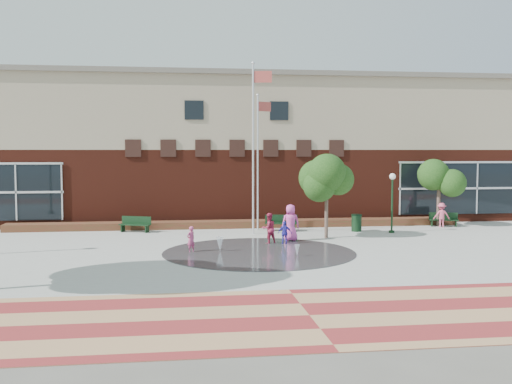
{
  "coord_description": "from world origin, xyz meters",
  "views": [
    {
      "loc": [
        -3.52,
        -22.57,
        4.47
      ],
      "look_at": [
        0.0,
        4.0,
        2.6
      ],
      "focal_mm": 42.0,
      "sensor_mm": 36.0,
      "label": 1
    }
  ],
  "objects": [
    {
      "name": "flagpole_left",
      "position": [
        0.53,
        8.78,
        5.07
      ],
      "size": [
        1.06,
        0.28,
        9.11
      ],
      "rotation": [
        0.0,
        0.0,
        -0.18
      ],
      "color": "silver",
      "rests_on": "ground"
    },
    {
      "name": "tree_mid",
      "position": [
        3.99,
        6.88,
        3.15
      ],
      "size": [
        2.56,
        2.56,
        4.32
      ],
      "color": "#4E3B32",
      "rests_on": "ground"
    },
    {
      "name": "paver_band",
      "position": [
        0.0,
        -7.0,
        0.0
      ],
      "size": [
        46.0,
        6.0,
        0.01
      ],
      "primitive_type": "cube",
      "color": "maroon",
      "rests_on": "ground"
    },
    {
      "name": "adult_red",
      "position": [
        0.81,
        5.49,
        0.74
      ],
      "size": [
        0.87,
        0.78,
        1.48
      ],
      "primitive_type": "imported",
      "rotation": [
        0.0,
        0.0,
        3.51
      ],
      "color": "#B82A4E",
      "rests_on": "ground"
    },
    {
      "name": "library_building",
      "position": [
        0.0,
        17.48,
        4.64
      ],
      "size": [
        44.4,
        10.4,
        9.2
      ],
      "color": "#561E13",
      "rests_on": "ground"
    },
    {
      "name": "ground",
      "position": [
        0.0,
        0.0,
        0.0
      ],
      "size": [
        120.0,
        120.0,
        0.0
      ],
      "primitive_type": "plane",
      "color": "#666056",
      "rests_on": "ground"
    },
    {
      "name": "bench_right",
      "position": [
        11.95,
        10.47,
        0.27
      ],
      "size": [
        1.7,
        0.91,
        0.82
      ],
      "rotation": [
        0.0,
        0.0,
        -0.29
      ],
      "color": "black",
      "rests_on": "ground"
    },
    {
      "name": "flower_bed",
      "position": [
        0.0,
        11.6,
        0.0
      ],
      "size": [
        26.0,
        1.2,
        0.4
      ],
      "primitive_type": "cube",
      "color": "maroon",
      "rests_on": "ground"
    },
    {
      "name": "splash_pad",
      "position": [
        0.0,
        3.0,
        0.0
      ],
      "size": [
        8.4,
        8.4,
        0.01
      ],
      "primitive_type": "cylinder",
      "color": "#383A3D",
      "rests_on": "ground"
    },
    {
      "name": "trash_can",
      "position": [
        6.25,
        9.08,
        0.49
      ],
      "size": [
        0.59,
        0.59,
        0.96
      ],
      "color": "black",
      "rests_on": "ground"
    },
    {
      "name": "bench_left",
      "position": [
        -5.81,
        10.38,
        0.28
      ],
      "size": [
        1.78,
        1.09,
        0.87
      ],
      "rotation": [
        0.0,
        0.0,
        -0.38
      ],
      "color": "black",
      "rests_on": "ground"
    },
    {
      "name": "tree_small_right",
      "position": [
        11.69,
        10.65,
        2.98
      ],
      "size": [
        2.39,
        2.39,
        4.08
      ],
      "color": "#4E3B32",
      "rests_on": "ground"
    },
    {
      "name": "water_jet_a",
      "position": [
        -1.67,
        3.45,
        0.0
      ],
      "size": [
        0.33,
        0.33,
        0.64
      ],
      "primitive_type": "cone",
      "rotation": [
        3.14,
        0.0,
        0.0
      ],
      "color": "white",
      "rests_on": "ground"
    },
    {
      "name": "water_jet_b",
      "position": [
        1.45,
        1.78,
        0.0
      ],
      "size": [
        0.22,
        0.22,
        0.5
      ],
      "primitive_type": "cone",
      "rotation": [
        3.14,
        0.0,
        0.0
      ],
      "color": "white",
      "rests_on": "ground"
    },
    {
      "name": "child_splash",
      "position": [
        -2.94,
        3.53,
        0.58
      ],
      "size": [
        0.5,
        0.48,
        1.16
      ],
      "primitive_type": "imported",
      "rotation": [
        0.0,
        0.0,
        3.84
      ],
      "color": "#CF477D",
      "rests_on": "ground"
    },
    {
      "name": "child_blue",
      "position": [
        1.52,
        5.13,
        0.56
      ],
      "size": [
        0.68,
        0.33,
        1.12
      ],
      "primitive_type": "imported",
      "rotation": [
        0.0,
        0.0,
        3.05
      ],
      "color": "#4135C4",
      "rests_on": "ground"
    },
    {
      "name": "adult_pink",
      "position": [
        1.99,
        6.12,
        0.91
      ],
      "size": [
        0.92,
        0.63,
        1.83
      ],
      "primitive_type": "imported",
      "rotation": [
        0.0,
        0.0,
        3.2
      ],
      "color": "#F050B3",
      "rests_on": "ground"
    },
    {
      "name": "lamp_right",
      "position": [
        7.98,
        8.31,
        2.01
      ],
      "size": [
        0.34,
        0.34,
        3.24
      ],
      "color": "black",
      "rests_on": "ground"
    },
    {
      "name": "bench_mid",
      "position": [
        2.18,
        9.81,
        0.29
      ],
      "size": [
        1.85,
        0.82,
        0.9
      ],
      "rotation": [
        0.0,
        0.0,
        -0.18
      ],
      "color": "black",
      "rests_on": "ground"
    },
    {
      "name": "plaza_concrete",
      "position": [
        0.0,
        4.0,
        0.0
      ],
      "size": [
        46.0,
        18.0,
        0.01
      ],
      "primitive_type": "cube",
      "color": "#A8A8A0",
      "rests_on": "ground"
    },
    {
      "name": "flagpole_right",
      "position": [
        0.97,
        10.31,
        4.24
      ],
      "size": [
        0.87,
        0.44,
        7.59
      ],
      "rotation": [
        0.0,
        0.0,
        0.42
      ],
      "color": "silver",
      "rests_on": "ground"
    },
    {
      "name": "person_bench",
      "position": [
        11.68,
        10.2,
        0.72
      ],
      "size": [
        1.0,
        0.68,
        1.43
      ],
      "primitive_type": "imported",
      "rotation": [
        0.0,
        0.0,
        2.97
      ],
      "color": "#EA587D",
      "rests_on": "ground"
    }
  ]
}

